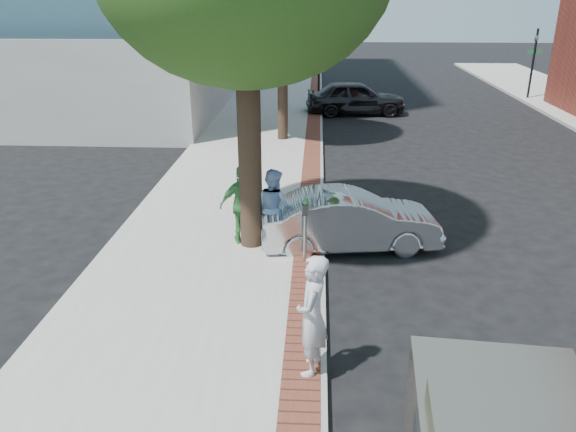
# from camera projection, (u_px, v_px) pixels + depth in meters

# --- Properties ---
(ground) EXTENTS (120.00, 120.00, 0.00)m
(ground) POSITION_uv_depth(u_px,v_px,m) (271.00, 290.00, 11.40)
(ground) COLOR black
(ground) RESTS_ON ground
(sidewalk) EXTENTS (5.00, 60.00, 0.15)m
(sidewalk) POSITION_uv_depth(u_px,v_px,m) (246.00, 169.00, 18.86)
(sidewalk) COLOR #9E9991
(sidewalk) RESTS_ON ground
(brick_strip) EXTENTS (0.60, 60.00, 0.01)m
(brick_strip) POSITION_uv_depth(u_px,v_px,m) (311.00, 168.00, 18.72)
(brick_strip) COLOR brown
(brick_strip) RESTS_ON sidewalk
(curb) EXTENTS (0.10, 60.00, 0.15)m
(curb) POSITION_uv_depth(u_px,v_px,m) (322.00, 170.00, 18.74)
(curb) COLOR gray
(curb) RESTS_ON ground
(office_base) EXTENTS (18.20, 22.20, 4.00)m
(office_base) POSITION_uv_depth(u_px,v_px,m) (73.00, 60.00, 31.68)
(office_base) COLOR gray
(office_base) RESTS_ON ground
(signal_near) EXTENTS (0.70, 0.15, 3.80)m
(signal_near) POSITION_uv_depth(u_px,v_px,m) (319.00, 57.00, 30.90)
(signal_near) COLOR black
(signal_near) RESTS_ON ground
(signal_far) EXTENTS (0.70, 0.15, 3.80)m
(signal_far) POSITION_uv_depth(u_px,v_px,m) (534.00, 58.00, 30.33)
(signal_far) COLOR black
(signal_far) RESTS_ON ground
(tree_far) EXTENTS (4.80, 4.80, 7.14)m
(tree_far) POSITION_uv_depth(u_px,v_px,m) (282.00, 1.00, 20.57)
(tree_far) COLOR black
(tree_far) RESTS_ON sidewalk
(parking_meter) EXTENTS (0.12, 0.32, 1.47)m
(parking_meter) POSITION_uv_depth(u_px,v_px,m) (305.00, 217.00, 11.83)
(parking_meter) COLOR gray
(parking_meter) RESTS_ON sidewalk
(person_gray) EXTENTS (0.58, 0.78, 1.96)m
(person_gray) POSITION_uv_depth(u_px,v_px,m) (312.00, 316.00, 8.39)
(person_gray) COLOR silver
(person_gray) RESTS_ON sidewalk
(person_officer) EXTENTS (1.11, 1.07, 1.80)m
(person_officer) POSITION_uv_depth(u_px,v_px,m) (273.00, 207.00, 12.84)
(person_officer) COLOR #8BA8D7
(person_officer) RESTS_ON sidewalk
(person_green) EXTENTS (1.16, 0.68, 1.86)m
(person_green) POSITION_uv_depth(u_px,v_px,m) (243.00, 205.00, 12.89)
(person_green) COLOR #3C8540
(person_green) RESTS_ON sidewalk
(sedan_silver) EXTENTS (4.31, 2.00, 1.37)m
(sedan_silver) POSITION_uv_depth(u_px,v_px,m) (350.00, 221.00, 13.04)
(sedan_silver) COLOR #B5B8BD
(sedan_silver) RESTS_ON ground
(bg_car) EXTENTS (4.95, 2.39, 1.63)m
(bg_car) POSITION_uv_depth(u_px,v_px,m) (356.00, 98.00, 27.32)
(bg_car) COLOR black
(bg_car) RESTS_ON ground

